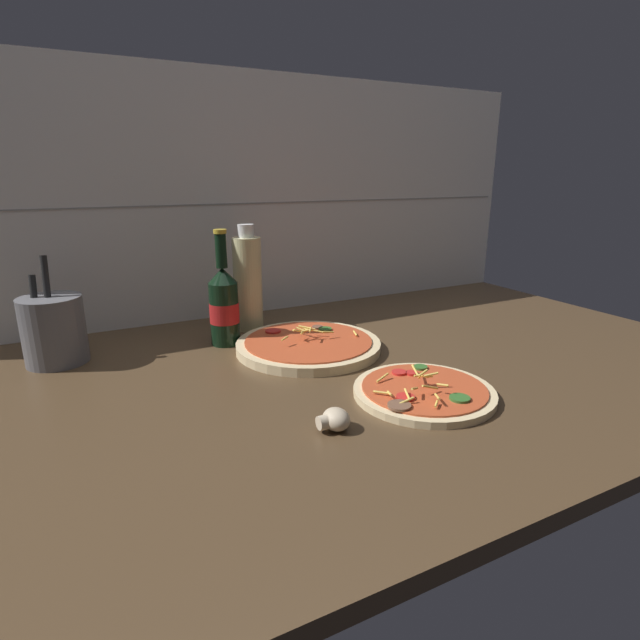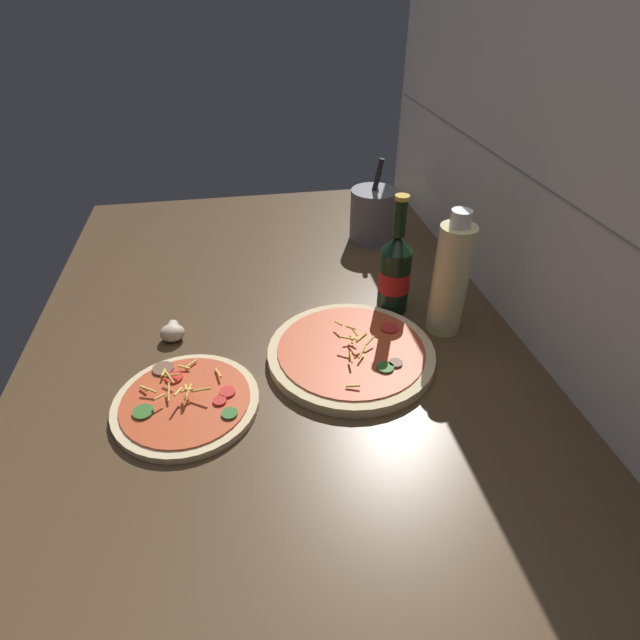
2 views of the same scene
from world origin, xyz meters
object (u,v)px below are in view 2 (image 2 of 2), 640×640
pizza_near (186,402)px  pizza_far (351,353)px  oil_bottle (451,278)px  utensil_crock (373,215)px  mushroom_left (172,332)px  beer_bottle (395,272)px

pizza_near → pizza_far: bearing=104.0°
oil_bottle → pizza_far: bearing=-73.2°
oil_bottle → utensil_crock: size_ratio=1.17×
mushroom_left → pizza_far: bearing=70.4°
oil_bottle → mushroom_left: size_ratio=5.10×
pizza_near → beer_bottle: beer_bottle is taller
mushroom_left → utensil_crock: 58.29cm
pizza_near → utensil_crock: bearing=140.1°
pizza_far → mushroom_left: bearing=-109.6°
pizza_far → mushroom_left: (-11.15, -31.24, 0.51)cm
utensil_crock → pizza_far: bearing=-19.0°
oil_bottle → mushroom_left: (-5.36, -50.42, -9.42)cm
beer_bottle → utensil_crock: beer_bottle is taller
pizza_far → pizza_near: bearing=-76.0°
pizza_far → utensil_crock: 48.35cm
utensil_crock → oil_bottle: bearing=5.1°
beer_bottle → utensil_crock: (-31.65, 4.16, -1.97)cm
pizza_near → oil_bottle: oil_bottle is taller
beer_bottle → mushroom_left: size_ratio=5.11×
mushroom_left → utensil_crock: size_ratio=0.23×
mushroom_left → pizza_near: bearing=9.7°
pizza_far → oil_bottle: 22.37cm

